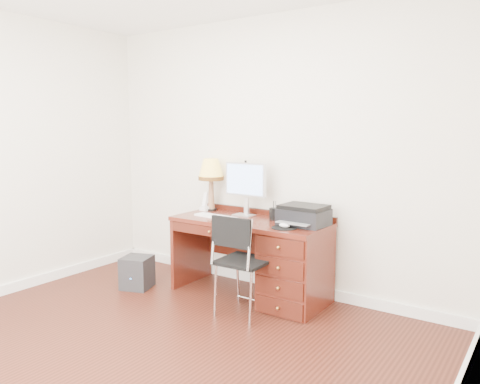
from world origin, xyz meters
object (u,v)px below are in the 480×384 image
Objects in this scene: equipment_box at (137,272)px; printer at (304,215)px; phone at (206,205)px; desk at (280,259)px; leg_lamp at (211,173)px; monitor at (245,182)px; chair at (239,255)px.

printer is at bearing -1.37° from equipment_box.
desk is at bearing -0.23° from phone.
phone is (-0.05, -0.04, -0.34)m from leg_lamp.
desk is at bearing -10.54° from leg_lamp.
phone is (-0.50, 0.00, -0.27)m from monitor.
monitor reaches higher than equipment_box.
monitor is 0.59× the size of chair.
chair is at bearing -38.89° from leg_lamp.
monitor reaches higher than phone.
equipment_box is at bearing -116.68° from phone.
desk is at bearing 73.49° from chair.
phone is (-0.97, 0.13, 0.39)m from desk.
phone is at bearing -179.09° from monitor.
desk is 1.49m from equipment_box.
leg_lamp is at bearing 34.96° from equipment_box.
monitor is 0.97× the size of leg_lamp.
equipment_box is (-1.26, 0.00, -0.38)m from chair.
printer is 0.78× the size of leg_lamp.
desk is 3.52× the size of printer.
printer is (0.21, 0.05, 0.43)m from desk.
leg_lamp reaches higher than printer.
monitor is 1.24× the size of printer.
printer is at bearing 14.00° from desk.
monitor is at bearing 164.15° from desk.
desk is at bearing -0.75° from equipment_box.
monitor is at bearing 7.53° from phone.
phone reaches higher than equipment_box.
equipment_box is at bearing -125.52° from leg_lamp.
phone is 0.22× the size of chair.
equipment_box is (-0.46, -0.64, -0.99)m from leg_lamp.
leg_lamp is at bearing 176.10° from monitor.
equipment_box is (-0.41, -0.61, -0.65)m from phone.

